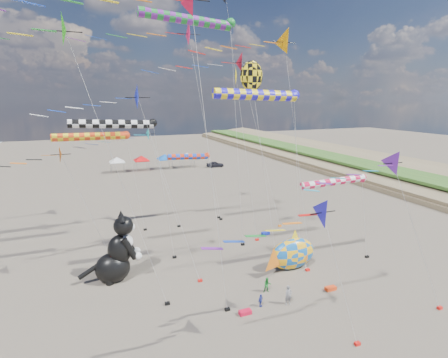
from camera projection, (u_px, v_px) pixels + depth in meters
The scene contains 27 objects.
delta_kite_0 at pixel (401, 170), 21.21m from camera, with size 10.53×1.72×12.16m.
delta_kite_1 at pixel (48, 161), 28.60m from camera, with size 10.10×1.76×11.41m.
delta_kite_2 at pixel (237, 64), 35.87m from camera, with size 14.51×2.30×20.09m.
delta_kite_3 at pixel (282, 43), 28.31m from camera, with size 11.07×2.39×20.95m.
delta_kite_4 at pixel (71, 36), 20.21m from camera, with size 11.42×2.13×20.05m.
delta_kite_5 at pixel (179, 34), 37.80m from camera, with size 16.10×3.01×23.63m.
delta_kite_6 at pixel (132, 101), 24.43m from camera, with size 10.53×1.99×16.27m.
delta_kite_8 at pixel (171, 6), 19.66m from camera, with size 12.44×2.48×21.76m.
delta_kite_9 at pixel (131, 139), 37.81m from camera, with size 10.88×1.68×12.14m.
delta_kite_10 at pixel (313, 226), 18.60m from camera, with size 9.76×1.94×9.82m.
windsock_0 at pixel (117, 125), 29.32m from camera, with size 8.51×0.74×13.42m.
windsock_1 at pixel (94, 137), 36.75m from camera, with size 9.08×0.87×11.66m.
windsock_2 at pixel (261, 96), 27.87m from camera, with size 8.78×0.89×15.85m.
windsock_3 at pixel (191, 157), 42.06m from camera, with size 6.62×0.73×8.67m.
windsock_4 at pixel (337, 182), 30.62m from camera, with size 8.03×0.69×8.38m.
windsock_5 at pixel (191, 21), 30.06m from camera, with size 9.94×0.88×22.18m.
angelfish_kite at pixel (250, 78), 30.89m from camera, with size 3.74×3.02×18.37m.
cat_inflatable at pixel (115, 247), 29.30m from camera, with size 4.42×2.21×5.97m, color black, non-canonical shape.
fish_inflatable at pixel (292, 254), 31.59m from camera, with size 5.96×2.97×3.72m.
person_adult at pixel (288, 295), 26.12m from camera, with size 0.56×0.37×1.53m, color slate.
child_green at pixel (267, 285), 27.81m from camera, with size 0.61×0.47×1.25m, color #20882F.
child_blue at pixel (261, 300), 25.91m from camera, with size 0.58×0.24×1.00m, color #273499.
kite_bag_0 at pixel (245, 312), 25.06m from camera, with size 0.90×0.44×0.30m, color red.
kite_bag_1 at pixel (266, 233), 39.73m from camera, with size 0.90×0.44×0.30m, color #162DE3.
kite_bag_2 at pixel (331, 288), 28.21m from camera, with size 0.90×0.44×0.30m, color #F14014.
tent_row at pixel (153, 156), 74.77m from camera, with size 19.20×4.20×3.80m.
parked_car at pixel (215, 164), 78.45m from camera, with size 1.54×3.84×1.31m, color #26262D.
Camera 1 is at (-12.22, -14.26, 15.15)m, focal length 28.00 mm.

